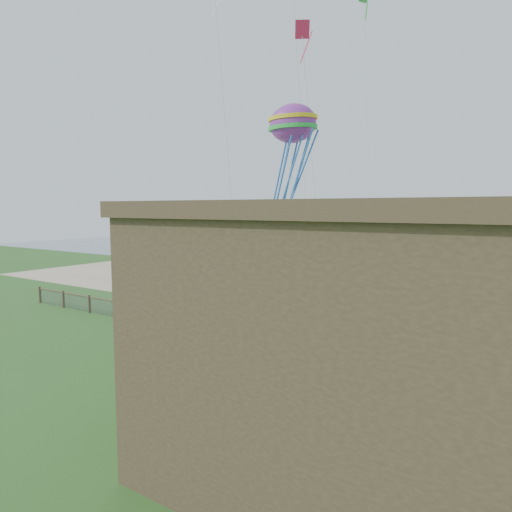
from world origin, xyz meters
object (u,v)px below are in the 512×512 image
(motel, at_px, (466,355))
(octopus_kite, at_px, (292,152))
(picnic_table, at_px, (287,375))
(chainlink_fence, at_px, (228,331))

(motel, distance_m, octopus_kite, 20.25)
(picnic_table, xyz_separation_m, octopus_kite, (-5.64, 10.39, 10.48))
(motel, height_order, picnic_table, motel)
(chainlink_fence, relative_size, picnic_table, 21.05)
(picnic_table, bearing_deg, chainlink_fence, 152.16)
(chainlink_fence, bearing_deg, motel, -28.30)
(motel, height_order, octopus_kite, octopus_kite)
(motel, relative_size, octopus_kite, 2.16)
(motel, bearing_deg, chainlink_fence, 151.70)
(picnic_table, relative_size, octopus_kite, 0.25)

